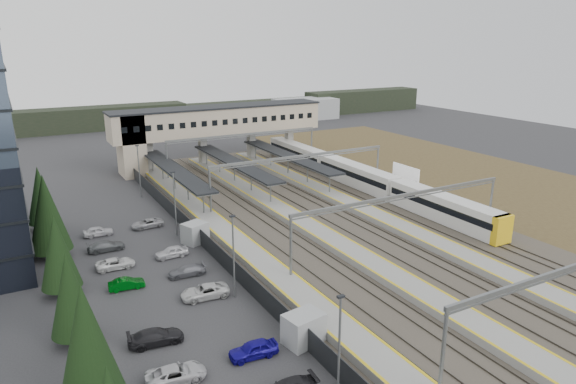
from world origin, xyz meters
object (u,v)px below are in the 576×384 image
relay_cabin_near (304,329)px  billboard (406,176)px  train (358,176)px  relay_cabin_far (195,233)px  footbridge (205,125)px

relay_cabin_near → billboard: bearing=38.3°
train → billboard: 8.15m
relay_cabin_near → relay_cabin_far: size_ratio=1.02×
footbridge → relay_cabin_far: bearing=-112.3°
footbridge → billboard: bearing=-59.4°
footbridge → train: (16.30, -25.80, -5.99)m
relay_cabin_near → footbridge: (13.91, 59.60, 6.67)m
relay_cabin_near → footbridge: size_ratio=0.08×
train → billboard: bearing=-65.6°
billboard → train: bearing=114.4°
relay_cabin_far → billboard: billboard is taller
train → footbridge: bearing=122.3°
train → billboard: size_ratio=9.83×
relay_cabin_far → footbridge: (14.50, 35.38, 6.72)m
relay_cabin_far → footbridge: 38.82m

